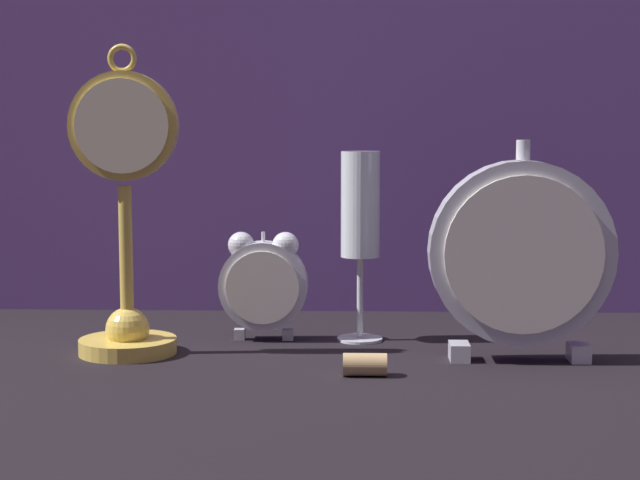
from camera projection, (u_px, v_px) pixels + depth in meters
ground_plane at (317, 369)px, 1.05m from camera, size 4.00×4.00×0.00m
fabric_backdrop_drape at (326, 88)px, 1.34m from camera, size 1.59×0.01×0.57m
pocket_watch_on_stand at (125, 234)px, 1.11m from camera, size 0.11×0.10×0.32m
alarm_clock_twin_bell at (263, 280)px, 1.18m from camera, size 0.10×0.03×0.12m
mantel_clock_silver at (521, 254)px, 1.07m from camera, size 0.19×0.04×0.22m
champagne_flute at (360, 217)px, 1.17m from camera, size 0.05×0.05×0.21m
wine_cork at (365, 365)px, 1.02m from camera, size 0.04×0.02×0.02m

